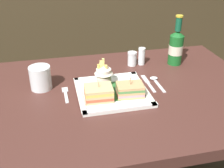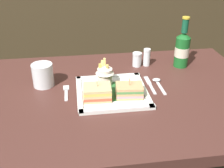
% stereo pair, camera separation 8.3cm
% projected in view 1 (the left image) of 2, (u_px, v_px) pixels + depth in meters
% --- Properties ---
extents(dining_table, '(1.24, 0.81, 0.76)m').
position_uv_depth(dining_table, '(112.00, 113.00, 1.17)').
color(dining_table, '#472721').
rests_on(dining_table, ground_plane).
extents(square_plate, '(0.28, 0.28, 0.02)m').
position_uv_depth(square_plate, '(112.00, 92.00, 1.11)').
color(square_plate, white).
rests_on(square_plate, dining_table).
extents(sandwich_half_left, '(0.11, 0.09, 0.07)m').
position_uv_depth(sandwich_half_left, '(99.00, 93.00, 1.05)').
color(sandwich_half_left, tan).
rests_on(sandwich_half_left, square_plate).
extents(sandwich_half_right, '(0.11, 0.08, 0.08)m').
position_uv_depth(sandwich_half_right, '(130.00, 90.00, 1.07)').
color(sandwich_half_right, tan).
rests_on(sandwich_half_right, square_plate).
extents(fries_cup, '(0.08, 0.08, 0.11)m').
position_uv_depth(fries_cup, '(104.00, 74.00, 1.14)').
color(fries_cup, silver).
rests_on(fries_cup, square_plate).
extents(beer_bottle, '(0.07, 0.07, 0.24)m').
position_uv_depth(beer_bottle, '(176.00, 46.00, 1.33)').
color(beer_bottle, '#196025').
rests_on(beer_bottle, dining_table).
extents(water_glass, '(0.09, 0.09, 0.10)m').
position_uv_depth(water_glass, '(41.00, 79.00, 1.13)').
color(water_glass, silver).
rests_on(water_glass, dining_table).
extents(fork, '(0.02, 0.12, 0.00)m').
position_uv_depth(fork, '(66.00, 94.00, 1.11)').
color(fork, silver).
rests_on(fork, dining_table).
extents(knife, '(0.02, 0.16, 0.00)m').
position_uv_depth(knife, '(148.00, 83.00, 1.19)').
color(knife, silver).
rests_on(knife, dining_table).
extents(spoon, '(0.03, 0.14, 0.01)m').
position_uv_depth(spoon, '(155.00, 80.00, 1.20)').
color(spoon, silver).
rests_on(spoon, dining_table).
extents(salt_shaker, '(0.04, 0.04, 0.07)m').
position_uv_depth(salt_shaker, '(132.00, 59.00, 1.34)').
color(salt_shaker, silver).
rests_on(salt_shaker, dining_table).
extents(pepper_shaker, '(0.03, 0.03, 0.08)m').
position_uv_depth(pepper_shaker, '(142.00, 57.00, 1.35)').
color(pepper_shaker, silver).
rests_on(pepper_shaker, dining_table).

